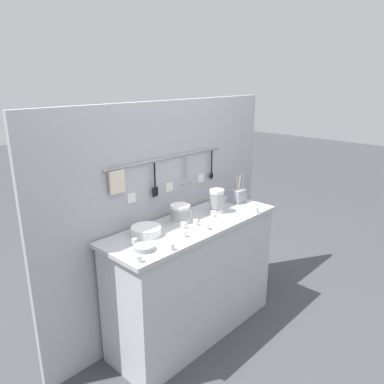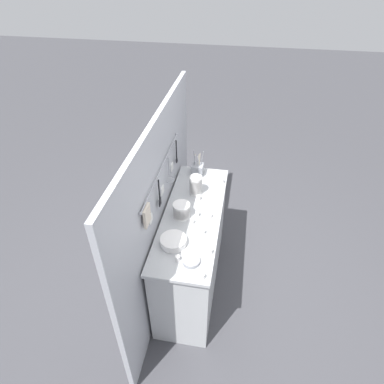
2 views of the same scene
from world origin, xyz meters
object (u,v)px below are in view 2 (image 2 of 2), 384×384
cup_back_left (210,251)px  cup_by_caddy (178,258)px  cutlery_caddy (197,169)px  cup_front_right (222,181)px  cup_mid_row (203,232)px  plate_stack (173,241)px  cup_back_right (202,276)px  cup_beside_plates (210,216)px  bowl_stack_tall_left (181,210)px  cup_front_left (199,198)px  cup_centre (182,205)px  cup_edge_near (192,221)px  steel_mixing_bowl (191,261)px  cup_edge_far (197,214)px  bowl_stack_wide_centre (196,185)px

cup_back_left → cup_by_caddy: same height
cutlery_caddy → cup_front_right: bearing=-112.0°
cup_mid_row → plate_stack: bearing=125.8°
cup_back_right → cup_beside_plates: 0.65m
bowl_stack_tall_left → cup_beside_plates: size_ratio=3.33×
plate_stack → cup_back_right: plate_stack is taller
cutlery_caddy → cup_front_left: size_ratio=6.14×
cup_front_left → cup_by_caddy: same height
cutlery_caddy → cup_back_left: size_ratio=6.14×
cup_centre → cup_mid_row: size_ratio=1.00×
cup_back_left → cup_by_caddy: bearing=115.7°
plate_stack → cup_edge_near: 0.28m
cup_mid_row → cup_edge_near: bearing=46.1°
cup_front_left → cup_front_right: same height
plate_stack → steel_mixing_bowl: size_ratio=1.59×
steel_mixing_bowl → cup_mid_row: (0.32, -0.04, 0.01)m
cup_mid_row → cup_back_right: bearing=-172.2°
plate_stack → cup_back_left: size_ratio=4.71×
bowl_stack_tall_left → cup_front_left: 0.28m
cup_edge_near → plate_stack: bearing=157.8°
bowl_stack_tall_left → cup_back_right: bowl_stack_tall_left is taller
bowl_stack_tall_left → cup_edge_near: size_ratio=3.33×
steel_mixing_bowl → cup_back_left: bearing=-47.5°
plate_stack → cup_back_right: (-0.29, -0.27, -0.01)m
cup_edge_far → cup_front_right: size_ratio=1.00×
plate_stack → cup_by_caddy: bearing=-156.9°
cup_edge_far → cup_by_caddy: same height
bowl_stack_wide_centre → cup_by_caddy: 0.84m
bowl_stack_tall_left → cup_centre: size_ratio=3.33×
cup_back_left → cup_mid_row: bearing=23.4°
cup_edge_far → cup_centre: size_ratio=1.00×
cup_edge_far → cup_front_left: (0.23, 0.02, 0.00)m
cup_centre → cup_front_right: (0.44, -0.32, 0.00)m
bowl_stack_wide_centre → cup_edge_near: (-0.42, -0.04, -0.07)m
cup_by_caddy → cup_front_right: bearing=-12.5°
cup_mid_row → cup_back_left: bearing=-156.6°
bowl_stack_wide_centre → steel_mixing_bowl: 0.85m
plate_stack → steel_mixing_bowl: bearing=-133.3°
steel_mixing_bowl → cup_by_caddy: bearing=87.2°
cup_edge_near → cup_mid_row: size_ratio=1.00×
steel_mixing_bowl → cup_back_left: (0.12, -0.13, 0.01)m
cup_back_left → cup_back_right: bearing=174.0°
steel_mixing_bowl → cup_centre: size_ratio=2.96×
bowl_stack_tall_left → cup_mid_row: bearing=-130.0°
cup_edge_near → cup_front_right: bearing=-17.1°
cup_beside_plates → cup_centre: bearing=70.2°
cutlery_caddy → cup_by_caddy: cutlery_caddy is taller
cup_by_caddy → cup_front_right: size_ratio=1.00×
plate_stack → cup_centre: 0.45m
cup_back_right → cup_back_left: 0.24m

